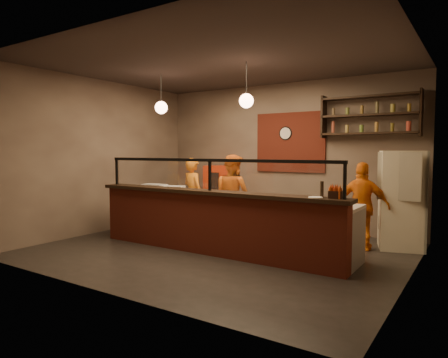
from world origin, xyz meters
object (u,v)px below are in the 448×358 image
Objects in this scene: pizza_dough at (234,198)px; pepper_mill at (322,189)px; cook_right at (362,206)px; fridge at (402,200)px; condiment_caddy at (336,194)px; wall_clock at (286,133)px; red_cooler at (218,194)px; cook_mid at (233,196)px; cook_left at (193,194)px.

pepper_mill reaches higher than pizza_dough.
cook_right is 0.72m from fridge.
wall_clock is at bearing 126.31° from condiment_caddy.
wall_clock reaches higher than red_cooler.
red_cooler is 7.24× the size of condiment_caddy.
cook_left is at bearing 11.44° from cook_mid.
red_cooler is (-1.11, 1.13, -0.14)m from cook_mid.
pizza_dough is at bearing -86.51° from wall_clock.
red_cooler reaches higher than condiment_caddy.
fridge is (2.98, 0.79, 0.04)m from cook_mid.
condiment_caddy is at bearing -120.28° from fridge.
condiment_caddy is at bearing -9.75° from pizza_dough.
cook_mid is at bearing -65.57° from red_cooler.
cook_right is at bearing 35.50° from pizza_dough.
cook_left is 1.06m from red_cooler.
cook_left is at bearing 159.10° from condiment_caddy.
wall_clock reaches higher than cook_right.
cook_left is 3.58m from pepper_mill.
cook_left is 1.14× the size of red_cooler.
cook_mid is 2.79m from condiment_caddy.
wall_clock is 1.58× the size of condiment_caddy.
fridge reaches higher than condiment_caddy.
red_cooler is 4.33m from condiment_caddy.
pepper_mill is (-0.21, 0.02, 0.06)m from condiment_caddy.
cook_right is 1.64m from pepper_mill.
wall_clock is at bearing 123.52° from pepper_mill.
cook_left is at bearing 173.77° from fridge.
red_cooler is (-3.54, 0.79, -0.08)m from cook_right.
fridge is (0.55, 0.46, 0.10)m from cook_right.
fridge is at bearing 36.50° from pizza_dough.
condiment_caddy is at bearing 168.11° from cook_mid.
cook_right is 1.64m from condiment_caddy.
pepper_mill is at bearing 173.93° from condiment_caddy.
condiment_caddy is (3.58, -2.40, 0.43)m from red_cooler.
cook_left is 0.91× the size of fridge.
cook_left is at bearing -1.77° from cook_right.
cook_right is 1.11× the size of red_cooler.
red_cooler is 6.10× the size of pepper_mill.
cook_mid is 3.08m from fridge.
pepper_mill is at bearing 77.70° from cook_right.
pepper_mill is at bearing 175.99° from cook_left.
cook_mid is 2.60m from pepper_mill.
fridge is at bearing 70.46° from pepper_mill.
cook_left is at bearing 158.22° from pepper_mill.
cook_left reaches higher than red_cooler.
cook_left is 3.49m from cook_right.
cook_right is at bearing -157.93° from cook_left.
cook_mid reaches higher than cook_left.
fridge is at bearing -152.14° from cook_left.
red_cooler is 2.72m from pizza_dough.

